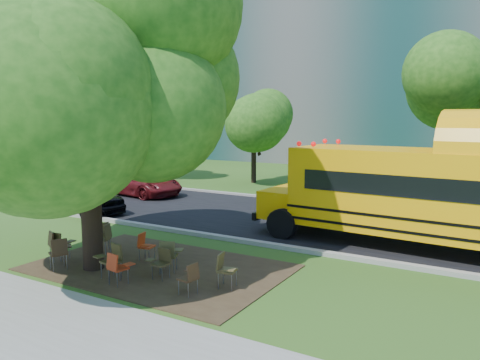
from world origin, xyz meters
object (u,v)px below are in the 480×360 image
Objects in this scene: chair_2 at (60,250)px; chair_5 at (161,260)px; bg_car_red at (141,183)px; chair_7 at (225,267)px; chair_6 at (190,275)px; main_tree at (86,77)px; chair_9 at (104,236)px; chair_0 at (60,243)px; bg_car_white at (23,167)px; bg_car_silver at (97,172)px; pedestrian_a at (81,162)px; chair_3 at (112,257)px; chair_10 at (145,244)px; school_bus at (480,198)px; chair_11 at (169,253)px; chair_4 at (117,266)px; chair_1 at (56,243)px; black_car at (87,195)px; pedestrian_b at (50,165)px; chair_8 at (102,233)px.

chair_2 is 3.00m from chair_5.
chair_7 is at bearing -122.75° from bg_car_red.
main_tree is at bearing 93.13° from chair_6.
main_tree reaches higher than chair_9.
bg_car_white reaches higher than chair_0.
pedestrian_a reaches higher than bg_car_silver.
chair_0 is at bearing 2.89° from chair_3.
chair_10 is 0.43× the size of pedestrian_a.
school_bus is 8.93m from chair_6.
school_bus is 10.02m from chair_10.
chair_2 is 1.00× the size of chair_11.
chair_7 is 0.98× the size of chair_11.
chair_5 is (2.87, 0.88, -0.06)m from chair_2.
chair_0 is at bearing -71.22° from chair_10.
chair_0 is 1.04× the size of chair_10.
chair_5 is at bearing -93.48° from bg_car_white.
chair_3 is (1.02, -0.28, -4.69)m from main_tree.
chair_10 is at bearing 120.95° from chair_4.
chair_6 is 0.19× the size of bg_car_white.
chair_11 is (2.76, 1.35, -0.00)m from chair_2.
chair_3 is at bearing -15.60° from main_tree.
chair_1 is at bearing -68.67° from chair_10.
main_tree reaches higher than bg_car_white.
chair_10 is at bearing -144.39° from bg_car_silver.
chair_7 is at bearing 31.52° from chair_1.
chair_9 reaches higher than chair_0.
chair_5 is 25.71m from bg_car_white.
chair_4 is at bearing -135.68° from chair_11.
black_car is (-4.97, 5.60, 0.21)m from chair_1.
chair_6 is 25.89m from pedestrian_b.
chair_0 is at bearing 93.50° from chair_6.
chair_10 is 22.73m from pedestrian_b.
bg_car_red is at bearing 137.88° from chair_4.
pedestrian_b reaches higher than chair_0.
chair_1 is 0.20× the size of black_car.
chair_6 is 5.06m from chair_8.
chair_2 is (0.73, -0.46, 0.00)m from chair_1.
bg_car_silver is 1.01× the size of bg_car_white.
chair_2 is 17.88m from bg_car_silver.
chair_6 is 20.85m from bg_car_silver.
black_car reaches higher than chair_4.
chair_9 is 2.89m from chair_11.
main_tree reaches higher than pedestrian_b.
pedestrian_a is (-20.67, 14.69, 0.47)m from chair_6.
chair_1 is at bearing 84.67° from chair_2.
pedestrian_b reaches higher than chair_4.
chair_4 is 1.03× the size of chair_10.
chair_1 is 2.48m from chair_3.
black_car is (-7.96, 6.14, 0.25)m from chair_4.
chair_2 is at bearing 18.96° from chair_3.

